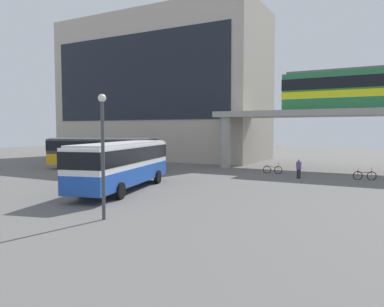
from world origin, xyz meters
TOP-DOWN VIEW (x-y plane):
  - ground_plane at (0.00, 10.00)m, footprint 120.00×120.00m
  - station_building at (-13.64, 25.24)m, footprint 29.40×12.02m
  - elevated_platform at (14.95, 19.25)m, footprint 32.47×5.86m
  - bus_main at (-0.12, -0.13)m, footprint 5.21×11.32m
  - bus_secondary at (-10.37, 9.23)m, footprint 11.27×5.94m
  - bicycle_red at (13.86, 13.21)m, footprint 1.73×0.58m
  - bicycle_orange at (6.05, 13.94)m, footprint 1.79×0.18m
  - pedestrian_waiting_near_stop at (8.95, 11.62)m, footprint 0.45×0.47m
  - lamp_post at (4.37, -7.02)m, footprint 0.36×0.36m

SIDE VIEW (x-z plane):
  - ground_plane at x=0.00m, z-range 0.00..0.00m
  - bicycle_red at x=13.86m, z-range -0.16..0.88m
  - bicycle_orange at x=6.05m, z-range -0.16..0.88m
  - pedestrian_waiting_near_stop at x=8.95m, z-range -0.05..1.55m
  - bus_main at x=-0.12m, z-range 0.38..3.60m
  - bus_secondary at x=-10.37m, z-range 0.38..3.60m
  - lamp_post at x=4.37m, z-range 0.55..6.24m
  - elevated_platform at x=14.95m, z-range 2.14..8.12m
  - station_building at x=-13.64m, z-range 0.00..19.60m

